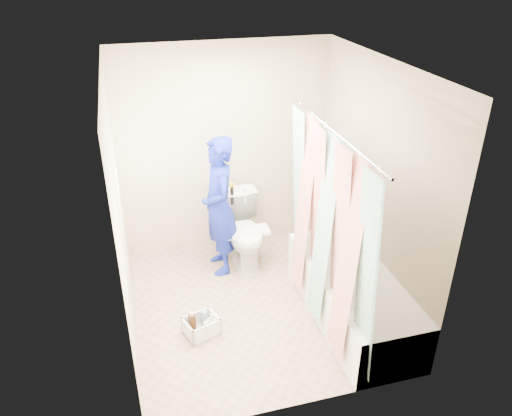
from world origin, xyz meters
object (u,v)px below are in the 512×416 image
object	(u,v)px
cleaning_caddy	(202,326)
bathtub	(352,295)
toilet	(244,231)
plumber	(219,207)

from	to	relation	value
cleaning_caddy	bathtub	bearing A→B (deg)	-24.91
bathtub	toilet	size ratio (longest dim) A/B	2.20
bathtub	plumber	world-z (taller)	plumber
toilet	cleaning_caddy	world-z (taller)	toilet
bathtub	cleaning_caddy	size ratio (longest dim) A/B	4.80
toilet	cleaning_caddy	size ratio (longest dim) A/B	2.18
bathtub	toilet	world-z (taller)	toilet
plumber	cleaning_caddy	world-z (taller)	plumber
cleaning_caddy	plumber	bearing A→B (deg)	49.89
bathtub	toilet	distance (m)	1.45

